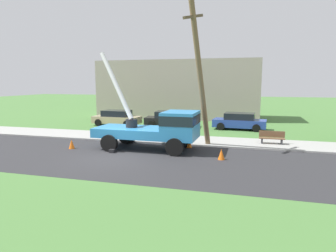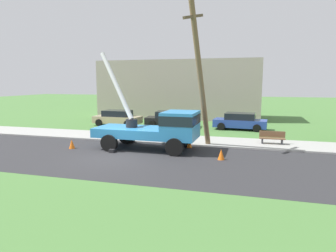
{
  "view_description": "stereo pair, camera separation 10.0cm",
  "coord_description": "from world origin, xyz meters",
  "px_view_note": "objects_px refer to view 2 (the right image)",
  "views": [
    {
      "loc": [
        7.06,
        -14.56,
        4.06
      ],
      "look_at": [
        2.34,
        2.54,
        1.44
      ],
      "focal_mm": 32.07,
      "sensor_mm": 36.0,
      "label": 1
    },
    {
      "loc": [
        7.15,
        -14.54,
        4.06
      ],
      "look_at": [
        2.34,
        2.54,
        1.44
      ],
      "focal_mm": 32.07,
      "sensor_mm": 36.0,
      "label": 2
    }
  ],
  "objects_px": {
    "utility_truck": "(159,127)",
    "traffic_cone_ahead": "(221,154)",
    "park_bench": "(272,138)",
    "traffic_cone_behind": "(72,144)",
    "parked_sedan_tan": "(117,118)",
    "leaning_utility_pole": "(200,74)",
    "parked_sedan_blue": "(240,121)",
    "parked_sedan_black": "(170,119)",
    "traffic_cone_curbside": "(189,143)"
  },
  "relations": [
    {
      "from": "parked_sedan_tan",
      "to": "park_bench",
      "type": "height_order",
      "value": "parked_sedan_tan"
    },
    {
      "from": "leaning_utility_pole",
      "to": "parked_sedan_tan",
      "type": "bearing_deg",
      "value": 140.15
    },
    {
      "from": "parked_sedan_black",
      "to": "parked_sedan_tan",
      "type": "bearing_deg",
      "value": -174.9
    },
    {
      "from": "traffic_cone_ahead",
      "to": "traffic_cone_curbside",
      "type": "relative_size",
      "value": 1.0
    },
    {
      "from": "parked_sedan_blue",
      "to": "park_bench",
      "type": "bearing_deg",
      "value": -69.25
    },
    {
      "from": "parked_sedan_black",
      "to": "parked_sedan_blue",
      "type": "distance_m",
      "value": 6.16
    },
    {
      "from": "utility_truck",
      "to": "leaning_utility_pole",
      "type": "relative_size",
      "value": 0.77
    },
    {
      "from": "traffic_cone_curbside",
      "to": "utility_truck",
      "type": "bearing_deg",
      "value": -144.88
    },
    {
      "from": "parked_sedan_black",
      "to": "parked_sedan_blue",
      "type": "xyz_separation_m",
      "value": [
        6.16,
        0.12,
        0.0
      ]
    },
    {
      "from": "traffic_cone_ahead",
      "to": "leaning_utility_pole",
      "type": "bearing_deg",
      "value": 123.08
    },
    {
      "from": "traffic_cone_curbside",
      "to": "parked_sedan_blue",
      "type": "distance_m",
      "value": 8.61
    },
    {
      "from": "utility_truck",
      "to": "parked_sedan_tan",
      "type": "bearing_deg",
      "value": 128.21
    },
    {
      "from": "traffic_cone_curbside",
      "to": "parked_sedan_blue",
      "type": "height_order",
      "value": "parked_sedan_blue"
    },
    {
      "from": "traffic_cone_behind",
      "to": "park_bench",
      "type": "xyz_separation_m",
      "value": [
        11.88,
        4.39,
        0.18
      ]
    },
    {
      "from": "utility_truck",
      "to": "leaning_utility_pole",
      "type": "height_order",
      "value": "leaning_utility_pole"
    },
    {
      "from": "traffic_cone_behind",
      "to": "park_bench",
      "type": "distance_m",
      "value": 12.67
    },
    {
      "from": "leaning_utility_pole",
      "to": "parked_sedan_blue",
      "type": "bearing_deg",
      "value": 75.25
    },
    {
      "from": "traffic_cone_curbside",
      "to": "park_bench",
      "type": "relative_size",
      "value": 0.35
    },
    {
      "from": "traffic_cone_curbside",
      "to": "leaning_utility_pole",
      "type": "bearing_deg",
      "value": 3.98
    },
    {
      "from": "traffic_cone_ahead",
      "to": "parked_sedan_tan",
      "type": "bearing_deg",
      "value": 136.73
    },
    {
      "from": "traffic_cone_curbside",
      "to": "parked_sedan_black",
      "type": "distance_m",
      "value": 8.75
    },
    {
      "from": "leaning_utility_pole",
      "to": "traffic_cone_curbside",
      "type": "distance_m",
      "value": 4.3
    },
    {
      "from": "traffic_cone_curbside",
      "to": "parked_sedan_tan",
      "type": "relative_size",
      "value": 0.13
    },
    {
      "from": "utility_truck",
      "to": "park_bench",
      "type": "relative_size",
      "value": 4.23
    },
    {
      "from": "traffic_cone_behind",
      "to": "parked_sedan_tan",
      "type": "distance_m",
      "value": 9.95
    },
    {
      "from": "traffic_cone_ahead",
      "to": "parked_sedan_blue",
      "type": "relative_size",
      "value": 0.12
    },
    {
      "from": "traffic_cone_behind",
      "to": "park_bench",
      "type": "relative_size",
      "value": 0.35
    },
    {
      "from": "traffic_cone_ahead",
      "to": "parked_sedan_black",
      "type": "xyz_separation_m",
      "value": [
        -5.65,
        10.48,
        0.43
      ]
    },
    {
      "from": "parked_sedan_blue",
      "to": "traffic_cone_behind",
      "type": "bearing_deg",
      "value": -132.78
    },
    {
      "from": "utility_truck",
      "to": "traffic_cone_behind",
      "type": "relative_size",
      "value": 12.07
    },
    {
      "from": "leaning_utility_pole",
      "to": "park_bench",
      "type": "height_order",
      "value": "leaning_utility_pole"
    },
    {
      "from": "parked_sedan_blue",
      "to": "park_bench",
      "type": "relative_size",
      "value": 2.82
    },
    {
      "from": "utility_truck",
      "to": "traffic_cone_curbside",
      "type": "relative_size",
      "value": 12.07
    },
    {
      "from": "leaning_utility_pole",
      "to": "parked_sedan_blue",
      "type": "height_order",
      "value": "leaning_utility_pole"
    },
    {
      "from": "park_bench",
      "to": "utility_truck",
      "type": "bearing_deg",
      "value": -153.61
    },
    {
      "from": "traffic_cone_ahead",
      "to": "parked_sedan_tan",
      "type": "relative_size",
      "value": 0.13
    },
    {
      "from": "parked_sedan_black",
      "to": "traffic_cone_ahead",
      "type": "bearing_deg",
      "value": -61.69
    },
    {
      "from": "traffic_cone_ahead",
      "to": "park_bench",
      "type": "distance_m",
      "value": 5.38
    },
    {
      "from": "parked_sedan_blue",
      "to": "traffic_cone_curbside",
      "type": "bearing_deg",
      "value": -108.53
    },
    {
      "from": "traffic_cone_ahead",
      "to": "traffic_cone_behind",
      "type": "height_order",
      "value": "same"
    },
    {
      "from": "utility_truck",
      "to": "traffic_cone_ahead",
      "type": "xyz_separation_m",
      "value": [
        3.81,
        -1.33,
        -1.13
      ]
    },
    {
      "from": "parked_sedan_tan",
      "to": "traffic_cone_ahead",
      "type": "bearing_deg",
      "value": -43.27
    },
    {
      "from": "traffic_cone_behind",
      "to": "parked_sedan_blue",
      "type": "xyz_separation_m",
      "value": [
        9.61,
        10.39,
        0.43
      ]
    },
    {
      "from": "parked_sedan_tan",
      "to": "parked_sedan_black",
      "type": "height_order",
      "value": "same"
    },
    {
      "from": "utility_truck",
      "to": "traffic_cone_ahead",
      "type": "distance_m",
      "value": 4.19
    },
    {
      "from": "utility_truck",
      "to": "traffic_cone_curbside",
      "type": "bearing_deg",
      "value": 35.12
    },
    {
      "from": "utility_truck",
      "to": "traffic_cone_curbside",
      "type": "distance_m",
      "value": 2.25
    },
    {
      "from": "parked_sedan_black",
      "to": "leaning_utility_pole",
      "type": "bearing_deg",
      "value": -63.28
    },
    {
      "from": "leaning_utility_pole",
      "to": "parked_sedan_black",
      "type": "xyz_separation_m",
      "value": [
        -4.02,
        7.99,
        -3.82
      ]
    },
    {
      "from": "traffic_cone_behind",
      "to": "parked_sedan_blue",
      "type": "height_order",
      "value": "parked_sedan_blue"
    }
  ]
}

